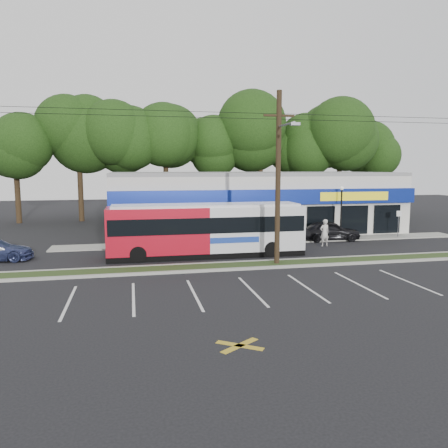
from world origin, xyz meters
TOP-DOWN VIEW (x-y plane):
  - ground at (0.00, 0.00)m, footprint 120.00×120.00m
  - grass_strip at (0.00, 1.00)m, footprint 40.00×1.60m
  - curb_south at (0.00, 0.15)m, footprint 40.00×0.25m
  - curb_north at (0.00, 1.85)m, footprint 40.00×0.25m
  - sidewalk at (5.00, 9.00)m, footprint 32.00×2.20m
  - strip_mall at (5.50, 15.91)m, footprint 25.00×12.55m
  - utility_pole at (2.83, 0.93)m, footprint 50.00×2.77m
  - lamp_post at (11.00, 8.80)m, footprint 0.30×0.30m
  - sign_post at (16.00, 8.57)m, footprint 0.45×0.10m
  - tree_line at (4.00, 26.00)m, footprint 46.76×6.76m
  - metrobus at (-0.57, 4.50)m, footprint 12.60×2.71m
  - car_dark at (9.92, 8.50)m, footprint 4.83×2.37m
  - pedestrian_a at (8.43, 6.23)m, footprint 0.77×0.55m
  - pedestrian_b at (6.92, 7.68)m, footprint 0.86×0.70m

SIDE VIEW (x-z plane):
  - ground at x=0.00m, z-range 0.00..0.00m
  - sidewalk at x=5.00m, z-range 0.00..0.10m
  - grass_strip at x=0.00m, z-range 0.00..0.12m
  - curb_south at x=0.00m, z-range 0.00..0.14m
  - curb_north at x=0.00m, z-range 0.00..0.14m
  - car_dark at x=9.92m, z-range 0.00..1.58m
  - pedestrian_b at x=6.92m, z-range 0.00..1.67m
  - pedestrian_a at x=8.43m, z-range 0.00..1.98m
  - sign_post at x=16.00m, z-range 0.44..2.67m
  - metrobus at x=-0.57m, z-range 0.10..3.48m
  - strip_mall at x=5.50m, z-range 0.00..5.30m
  - lamp_post at x=11.00m, z-range 0.55..4.80m
  - utility_pole at x=2.83m, z-range 0.41..10.41m
  - tree_line at x=4.00m, z-range 2.50..14.33m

